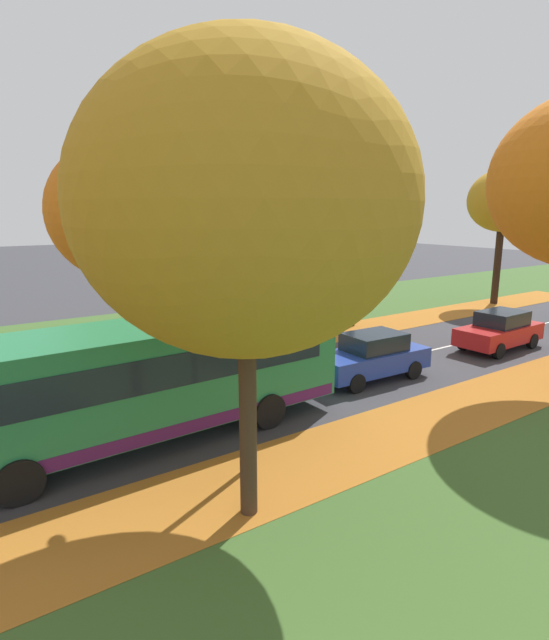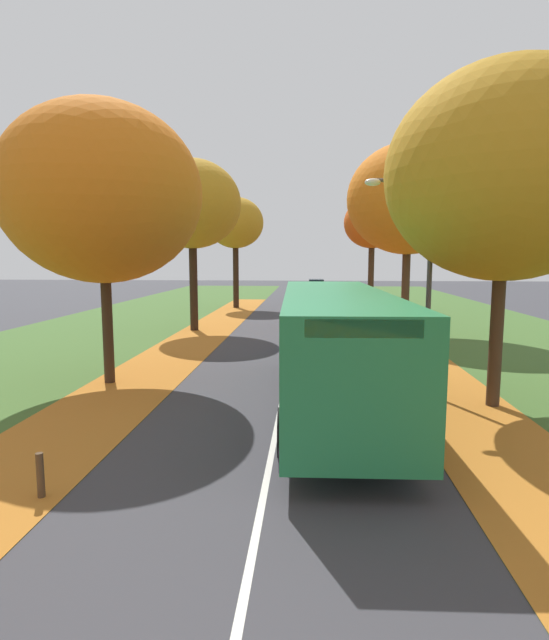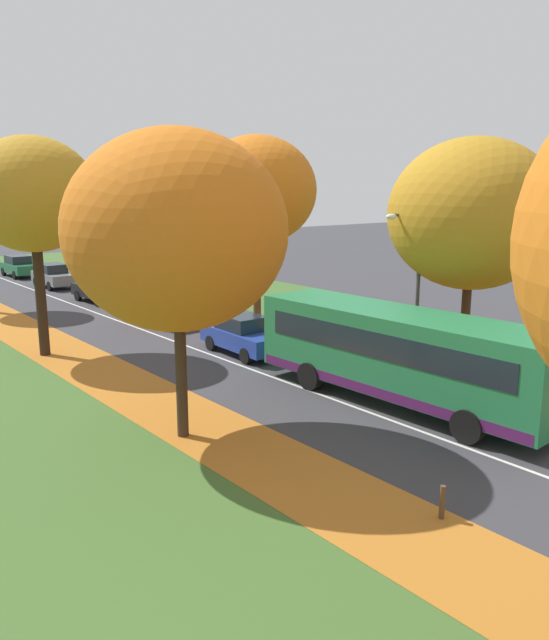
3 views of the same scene
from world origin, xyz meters
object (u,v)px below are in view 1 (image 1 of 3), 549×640
tree_left_far (503,201)px  car_blue_lead (371,356)px  tree_right_near (245,203)px  bus (147,376)px  tree_left_near (130,212)px  streetlamp_right (244,304)px  car_red_following (500,330)px  tree_left_mid (355,195)px

tree_left_far → car_blue_lead: bearing=-70.4°
tree_right_near → bus: tree_right_near is taller
tree_left_near → streetlamp_right: 9.30m
tree_left_near → car_red_following: tree_left_near is taller
tree_right_near → tree_left_far: bearing=112.9°
tree_left_near → car_blue_lead: size_ratio=1.95×
tree_right_near → car_red_following: tree_right_near is taller
tree_left_near → tree_right_near: tree_right_near is taller
tree_left_mid → car_blue_lead: bearing=-38.0°
streetlamp_right → car_red_following: streetlamp_right is taller
tree_right_near → car_blue_lead: 10.13m
tree_left_mid → tree_left_far: (0.49, 11.75, -0.19)m
streetlamp_right → bus: 3.41m
bus → car_red_following: 15.34m
tree_left_mid → tree_left_far: bearing=87.6°
car_red_following → tree_right_near: bearing=-74.8°
car_blue_lead → bus: bearing=-88.4°
tree_left_near → tree_left_mid: size_ratio=0.95×
tree_right_near → car_blue_lead: tree_right_near is taller
car_red_following → bus: bearing=-90.3°
tree_left_mid → car_red_following: size_ratio=2.07×
tree_right_near → bus: (-4.13, -0.45, -4.17)m
tree_left_far → streetlamp_right: 25.03m
bus → tree_right_near: bearing=6.2°
streetlamp_right → car_blue_lead: 7.65m
tree_left_far → streetlamp_right: tree_left_far is taller
tree_left_far → tree_left_near: bearing=-91.5°
tree_right_near → streetlamp_right: 2.99m
tree_left_mid → tree_right_near: size_ratio=1.03×
bus → car_blue_lead: bus is taller
tree_left_mid → tree_left_near: bearing=-90.5°
car_blue_lead → car_red_following: same height
car_blue_lead → car_red_following: 7.24m
streetlamp_right → car_blue_lead: streetlamp_right is taller
tree_left_far → bus: size_ratio=0.79×
bus → car_blue_lead: 8.13m
tree_left_far → car_red_following: size_ratio=1.94×
tree_left_near → car_blue_lead: bearing=42.3°
tree_left_far → bus: tree_left_far is taller
tree_left_far → car_red_following: (6.27, -9.56, -5.49)m
tree_right_near → bus: 5.89m
tree_left_near → tree_left_mid: (0.09, 11.01, 0.80)m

